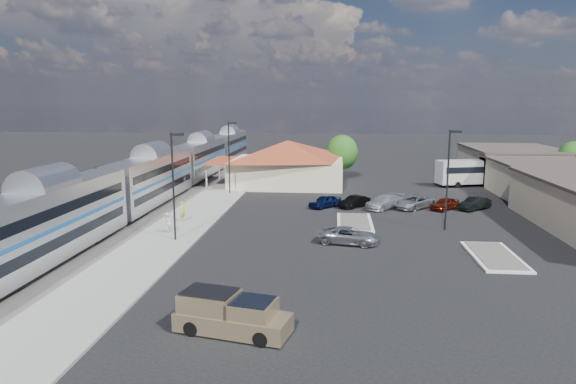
# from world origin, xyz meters

# --- Properties ---
(ground) EXTENTS (280.00, 280.00, 0.00)m
(ground) POSITION_xyz_m (0.00, 0.00, 0.00)
(ground) COLOR black
(ground) RESTS_ON ground
(railbed) EXTENTS (16.00, 100.00, 0.12)m
(railbed) POSITION_xyz_m (-21.00, 8.00, 0.06)
(railbed) COLOR #4C4944
(railbed) RESTS_ON ground
(platform) EXTENTS (5.50, 92.00, 0.18)m
(platform) POSITION_xyz_m (-12.00, 6.00, 0.09)
(platform) COLOR gray
(platform) RESTS_ON ground
(passenger_train) EXTENTS (3.00, 104.00, 5.55)m
(passenger_train) POSITION_xyz_m (-18.00, 8.41, 2.87)
(passenger_train) COLOR silver
(passenger_train) RESTS_ON ground
(freight_cars) EXTENTS (2.80, 46.00, 4.00)m
(freight_cars) POSITION_xyz_m (-24.00, 4.35, 1.93)
(freight_cars) COLOR black
(freight_cars) RESTS_ON ground
(station_depot) EXTENTS (18.35, 12.24, 6.20)m
(station_depot) POSITION_xyz_m (-4.56, 24.00, 3.13)
(station_depot) COLOR beige
(station_depot) RESTS_ON ground
(buildings_east) EXTENTS (14.40, 51.40, 4.80)m
(buildings_east) POSITION_xyz_m (28.00, 14.28, 2.27)
(buildings_east) COLOR #C6B28C
(buildings_east) RESTS_ON ground
(traffic_island_south) EXTENTS (3.30, 7.50, 0.21)m
(traffic_island_south) POSITION_xyz_m (4.00, 2.00, 0.10)
(traffic_island_south) COLOR silver
(traffic_island_south) RESTS_ON ground
(traffic_island_north) EXTENTS (3.30, 7.50, 0.21)m
(traffic_island_north) POSITION_xyz_m (14.00, -8.00, 0.10)
(traffic_island_north) COLOR silver
(traffic_island_north) RESTS_ON ground
(lamp_plat_s) EXTENTS (1.08, 0.25, 9.00)m
(lamp_plat_s) POSITION_xyz_m (-10.90, -6.00, 5.34)
(lamp_plat_s) COLOR black
(lamp_plat_s) RESTS_ON ground
(lamp_plat_n) EXTENTS (1.08, 0.25, 9.00)m
(lamp_plat_n) POSITION_xyz_m (-10.90, 16.00, 5.34)
(lamp_plat_n) COLOR black
(lamp_plat_n) RESTS_ON ground
(lamp_lot) EXTENTS (1.08, 0.25, 9.00)m
(lamp_lot) POSITION_xyz_m (12.10, 0.00, 5.34)
(lamp_lot) COLOR black
(lamp_lot) RESTS_ON ground
(tree_east_c) EXTENTS (4.41, 4.41, 6.21)m
(tree_east_c) POSITION_xyz_m (34.00, 26.00, 3.76)
(tree_east_c) COLOR #382314
(tree_east_c) RESTS_ON ground
(tree_depot) EXTENTS (4.71, 4.71, 6.63)m
(tree_depot) POSITION_xyz_m (3.00, 30.00, 4.02)
(tree_depot) COLOR #382314
(tree_depot) RESTS_ON ground
(pickup_truck) EXTENTS (6.08, 3.32, 1.99)m
(pickup_truck) POSITION_xyz_m (-2.88, -22.25, 0.94)
(pickup_truck) COLOR #9F8661
(pickup_truck) RESTS_ON ground
(suv) EXTENTS (5.27, 3.23, 1.36)m
(suv) POSITION_xyz_m (3.31, -5.26, 0.68)
(suv) COLOR #A9ABB1
(suv) RESTS_ON ground
(coach_bus) EXTENTS (11.37, 5.45, 3.58)m
(coach_bus) POSITION_xyz_m (21.34, 25.69, 2.06)
(coach_bus) COLOR silver
(coach_bus) RESTS_ON ground
(person_a) EXTENTS (0.63, 0.79, 1.91)m
(person_a) POSITION_xyz_m (-12.36, 0.59, 1.13)
(person_a) COLOR #ADBC3A
(person_a) RESTS_ON platform
(person_b) EXTENTS (0.81, 0.96, 1.75)m
(person_b) POSITION_xyz_m (-12.40, -3.80, 1.05)
(person_b) COLOR white
(person_b) RESTS_ON platform
(parked_car_a) EXTENTS (3.95, 3.99, 1.36)m
(parked_car_a) POSITION_xyz_m (1.01, 9.10, 0.68)
(parked_car_a) COLOR #0E1746
(parked_car_a) RESTS_ON ground
(parked_car_b) EXTENTS (3.70, 3.82, 1.30)m
(parked_car_b) POSITION_xyz_m (4.21, 9.40, 0.65)
(parked_car_b) COLOR black
(parked_car_b) RESTS_ON ground
(parked_car_c) EXTENTS (4.96, 5.29, 1.50)m
(parked_car_c) POSITION_xyz_m (7.41, 9.10, 0.75)
(parked_car_c) COLOR silver
(parked_car_c) RESTS_ON ground
(parked_car_d) EXTENTS (5.24, 5.27, 1.41)m
(parked_car_d) POSITION_xyz_m (10.61, 9.40, 0.71)
(parked_car_d) COLOR #989CA0
(parked_car_d) RESTS_ON ground
(parked_car_e) EXTENTS (3.75, 3.82, 1.30)m
(parked_car_e) POSITION_xyz_m (13.81, 9.10, 0.65)
(parked_car_e) COLOR maroon
(parked_car_e) RESTS_ON ground
(parked_car_f) EXTENTS (4.07, 3.92, 1.38)m
(parked_car_f) POSITION_xyz_m (17.01, 9.40, 0.69)
(parked_car_f) COLOR black
(parked_car_f) RESTS_ON ground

